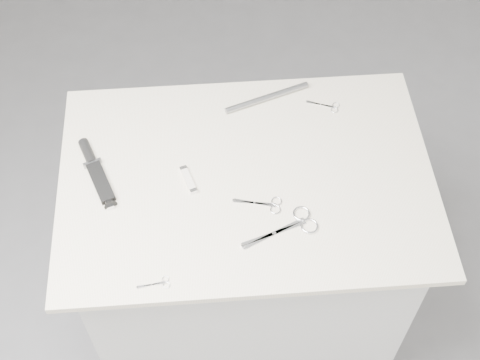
{
  "coord_description": "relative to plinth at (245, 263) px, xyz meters",
  "views": [
    {
      "loc": [
        -0.1,
        -1.05,
        2.35
      ],
      "look_at": [
        -0.02,
        -0.01,
        0.92
      ],
      "focal_mm": 50.0,
      "sensor_mm": 36.0,
      "label": 1
    }
  ],
  "objects": [
    {
      "name": "pocket_knife_b",
      "position": [
        -0.15,
        -0.0,
        0.48
      ],
      "size": [
        0.05,
        0.09,
        0.01
      ],
      "rotation": [
        0.0,
        0.0,
        1.88
      ],
      "color": "silver",
      "rests_on": "display_board"
    },
    {
      "name": "large_shears",
      "position": [
        0.11,
        -0.16,
        0.47
      ],
      "size": [
        0.2,
        0.12,
        0.01
      ],
      "rotation": [
        0.0,
        0.0,
        0.38
      ],
      "color": "silver",
      "rests_on": "display_board"
    },
    {
      "name": "pocket_knife_a",
      "position": [
        -0.37,
        -0.04,
        0.48
      ],
      "size": [
        0.05,
        0.09,
        0.01
      ],
      "rotation": [
        0.0,
        0.0,
        1.88
      ],
      "color": "silver",
      "rests_on": "display_board"
    },
    {
      "name": "ground",
      "position": [
        0.0,
        0.0,
        -0.46
      ],
      "size": [
        4.0,
        4.0,
        0.01
      ],
      "primitive_type": "cube",
      "color": "slate",
      "rests_on": "ground"
    },
    {
      "name": "embroidery_scissors_a",
      "position": [
        0.04,
        -0.09,
        0.47
      ],
      "size": [
        0.13,
        0.06,
        0.0
      ],
      "rotation": [
        0.0,
        0.0,
        -0.22
      ],
      "color": "silver",
      "rests_on": "display_board"
    },
    {
      "name": "metal_rail",
      "position": [
        0.08,
        0.27,
        0.48
      ],
      "size": [
        0.25,
        0.1,
        0.02
      ],
      "primitive_type": "cylinder",
      "rotation": [
        0.0,
        1.57,
        0.34
      ],
      "color": "gray",
      "rests_on": "display_board"
    },
    {
      "name": "embroidery_scissors_b",
      "position": [
        0.26,
        0.23,
        0.47
      ],
      "size": [
        0.1,
        0.06,
        0.0
      ],
      "rotation": [
        0.0,
        0.0,
        -0.36
      ],
      "color": "silver",
      "rests_on": "display_board"
    },
    {
      "name": "sheathed_knife",
      "position": [
        -0.4,
        0.05,
        0.48
      ],
      "size": [
        0.11,
        0.22,
        0.03
      ],
      "rotation": [
        0.0,
        0.0,
        1.94
      ],
      "color": "black",
      "rests_on": "display_board"
    },
    {
      "name": "plinth",
      "position": [
        0.0,
        0.0,
        0.0
      ],
      "size": [
        0.9,
        0.6,
        0.9
      ],
      "primitive_type": "cube",
      "color": "silver",
      "rests_on": "ground"
    },
    {
      "name": "tiny_scissors",
      "position": [
        -0.24,
        -0.3,
        0.47
      ],
      "size": [
        0.08,
        0.03,
        0.0
      ],
      "rotation": [
        0.0,
        0.0,
        0.13
      ],
      "color": "silver",
      "rests_on": "display_board"
    },
    {
      "name": "display_board",
      "position": [
        0.0,
        0.0,
        0.46
      ],
      "size": [
        1.0,
        0.7,
        0.02
      ],
      "primitive_type": "cube",
      "color": "beige",
      "rests_on": "plinth"
    }
  ]
}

